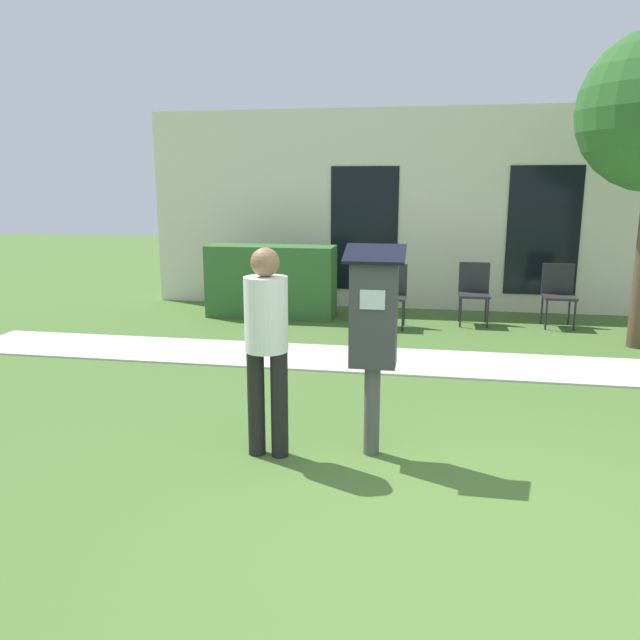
{
  "coord_description": "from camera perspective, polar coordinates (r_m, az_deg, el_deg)",
  "views": [
    {
      "loc": [
        -0.28,
        -3.21,
        2.02
      ],
      "look_at": [
        -1.07,
        1.16,
        1.05
      ],
      "focal_mm": 35.0,
      "sensor_mm": 36.0,
      "label": 1
    }
  ],
  "objects": [
    {
      "name": "person_standing",
      "position": [
        4.58,
        -4.91,
        -1.5
      ],
      "size": [
        0.32,
        0.32,
        1.58
      ],
      "rotation": [
        0.0,
        0.0,
        -0.18
      ],
      "color": "black",
      "rests_on": "ground"
    },
    {
      "name": "building_facade",
      "position": [
        10.38,
        11.98,
        9.73
      ],
      "size": [
        10.0,
        0.26,
        3.2
      ],
      "color": "beige",
      "rests_on": "ground"
    },
    {
      "name": "outdoor_chair_left",
      "position": [
        8.99,
        6.5,
        2.71
      ],
      "size": [
        0.44,
        0.44,
        0.9
      ],
      "rotation": [
        0.0,
        0.0,
        0.06
      ],
      "color": "#262628",
      "rests_on": "ground"
    },
    {
      "name": "outdoor_chair_right",
      "position": [
        9.6,
        20.96,
        2.58
      ],
      "size": [
        0.44,
        0.44,
        0.9
      ],
      "rotation": [
        0.0,
        0.0,
        0.21
      ],
      "color": "#262628",
      "rests_on": "ground"
    },
    {
      "name": "ground_plane",
      "position": [
        3.8,
        13.78,
        -20.16
      ],
      "size": [
        40.0,
        40.0,
        0.0
      ],
      "primitive_type": "plane",
      "color": "#476B2D"
    },
    {
      "name": "sidewalk",
      "position": [
        7.31,
        12.1,
        -3.92
      ],
      "size": [
        12.0,
        1.1,
        0.02
      ],
      "color": "beige",
      "rests_on": "ground"
    },
    {
      "name": "hedge_row",
      "position": [
        9.67,
        -4.48,
        3.55
      ],
      "size": [
        1.96,
        0.6,
        1.1
      ],
      "color": "#33662D",
      "rests_on": "ground"
    },
    {
      "name": "parking_meter",
      "position": [
        4.58,
        4.91,
        -0.37
      ],
      "size": [
        0.44,
        0.31,
        1.59
      ],
      "color": "#4C4C4C",
      "rests_on": "ground"
    },
    {
      "name": "outdoor_chair_middle",
      "position": [
        9.4,
        13.91,
        2.84
      ],
      "size": [
        0.44,
        0.44,
        0.9
      ],
      "rotation": [
        0.0,
        0.0,
        0.14
      ],
      "color": "#262628",
      "rests_on": "ground"
    }
  ]
}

